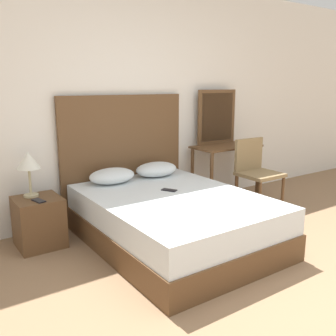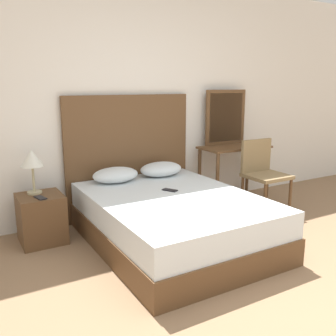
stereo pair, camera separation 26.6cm
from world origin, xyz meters
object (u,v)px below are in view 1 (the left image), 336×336
object	(u,v)px
phone_on_bed	(169,190)
nightstand	(39,222)
chair	(255,169)
table_lamp	(28,162)
bed	(174,220)
vanity_desk	(226,156)
phone_on_nightstand	(39,201)

from	to	relation	value
phone_on_bed	nightstand	xyz separation A→B (m)	(-1.15, 0.52, -0.25)
nightstand	chair	bearing A→B (deg)	-10.11
table_lamp	chair	size ratio (longest dim) A/B	0.49
bed	chair	distance (m)	1.42
chair	bed	bearing A→B (deg)	-170.08
phone_on_bed	chair	world-z (taller)	chair
table_lamp	vanity_desk	distance (m)	2.48
table_lamp	chair	world-z (taller)	table_lamp
bed	table_lamp	distance (m)	1.47
bed	phone_on_bed	xyz separation A→B (m)	(0.06, 0.16, 0.25)
table_lamp	nightstand	bearing A→B (deg)	-70.93
phone_on_bed	chair	distance (m)	1.32
phone_on_nightstand	chair	size ratio (longest dim) A/B	0.18
table_lamp	vanity_desk	world-z (taller)	table_lamp
vanity_desk	chair	world-z (taller)	chair
nightstand	phone_on_nightstand	distance (m)	0.27
phone_on_bed	vanity_desk	size ratio (longest dim) A/B	0.19
vanity_desk	chair	size ratio (longest dim) A/B	1.02
nightstand	vanity_desk	bearing A→B (deg)	1.05
nightstand	table_lamp	bearing A→B (deg)	109.07
phone_on_bed	nightstand	bearing A→B (deg)	155.77
nightstand	phone_on_nightstand	size ratio (longest dim) A/B	2.93
nightstand	phone_on_bed	bearing A→B (deg)	-24.23
bed	nightstand	distance (m)	1.29
phone_on_bed	phone_on_nightstand	bearing A→B (deg)	160.57
bed	chair	xyz separation A→B (m)	(1.38, 0.24, 0.28)
table_lamp	phone_on_nightstand	xyz separation A→B (m)	(0.01, -0.19, -0.33)
table_lamp	chair	xyz separation A→B (m)	(2.50, -0.53, -0.29)
table_lamp	vanity_desk	size ratio (longest dim) A/B	0.48
table_lamp	chair	distance (m)	2.57
phone_on_bed	nightstand	distance (m)	1.29
bed	phone_on_nightstand	distance (m)	1.27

